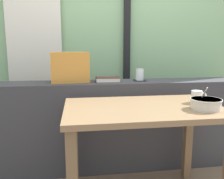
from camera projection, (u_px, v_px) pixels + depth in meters
name	position (u px, v px, depth m)	size (l,w,h in m)	color
outdoor_backdrop	(109.00, 21.00, 2.67)	(4.80, 0.08, 2.80)	#8EBC89
curtain_left_panel	(34.00, 33.00, 2.49)	(0.56, 0.06, 2.50)	silver
window_divider_post	(127.00, 29.00, 2.65)	(0.07, 0.05, 2.60)	black
dark_console_ledge	(120.00, 125.00, 2.18)	(2.80, 0.32, 0.80)	#38383D
breakfast_table	(143.00, 124.00, 1.60)	(1.04, 0.66, 0.72)	brown
coaster_square	(140.00, 80.00, 2.15)	(0.10, 0.10, 0.01)	black
juice_glass	(140.00, 75.00, 2.14)	(0.07, 0.07, 0.10)	white
closed_book	(108.00, 79.00, 2.09)	(0.23, 0.17, 0.04)	#47231E
throw_pillow	(70.00, 67.00, 2.02)	(0.32, 0.14, 0.26)	#D18938
soup_bowl	(206.00, 104.00, 1.50)	(0.19, 0.19, 0.15)	beige
ceramic_mug	(197.00, 97.00, 1.68)	(0.11, 0.08, 0.08)	silver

